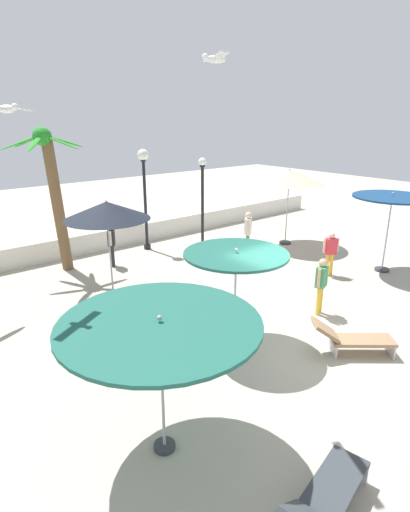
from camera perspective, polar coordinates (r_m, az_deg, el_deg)
name	(u,v)px	position (r m, az deg, el deg)	size (l,w,h in m)	color
ground_plane	(299,349)	(10.18, 12.88, -12.42)	(56.00, 56.00, 0.00)	#B2A893
boundary_wall	(105,240)	(17.34, -13.75, 2.18)	(25.20, 0.30, 0.80)	silver
patio_umbrella_0	(107,211)	(12.06, -13.45, 6.10)	(2.46, 2.46, 2.96)	#333338
patio_umbrella_1	(236,259)	(9.35, 4.32, -0.42)	(2.40, 2.40, 2.39)	#333338
patio_umbrella_2	(160,327)	(6.20, -6.27, -9.73)	(3.05, 3.05, 2.44)	#333338
patio_umbrella_3	(289,177)	(17.47, 11.60, 10.69)	(2.91, 2.91, 3.17)	#333338
patio_umbrella_4	(392,201)	(15.28, 24.47, 6.94)	(2.58, 2.58, 2.80)	#333338
palm_tree_0	(53,185)	(14.81, -20.32, 9.21)	(2.58, 2.30, 4.90)	brown
lamp_post_0	(144,183)	(16.56, -8.40, 10.01)	(0.43, 0.43, 4.01)	black
lamp_post_1	(202,199)	(16.50, -0.35, 7.90)	(0.32, 0.32, 3.69)	black
lounge_chair_0	(327,495)	(6.56, 16.56, -29.17)	(1.95, 0.92, 0.84)	#B7B7BC
lounge_chair_2	(352,338)	(10.14, 19.72, -10.68)	(1.79, 1.63, 0.83)	#B7B7BC
guest_0	(112,241)	(15.13, -12.82, 2.01)	(0.40, 0.48, 1.58)	#26262D
guest_1	(321,281)	(11.58, 15.81, -3.35)	(0.54, 0.34, 1.61)	gold
guest_2	(248,229)	(15.96, 5.97, 3.68)	(0.46, 0.41, 1.75)	#3F8C59
guest_3	(331,250)	(14.55, 17.00, 0.84)	(0.49, 0.39, 1.53)	gold
seagull_0	(215,58)	(7.07, 1.37, 25.69)	(0.72, 1.19, 0.14)	white
seagull_1	(7,108)	(6.96, -25.71, 17.95)	(0.89, 0.55, 0.14)	white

